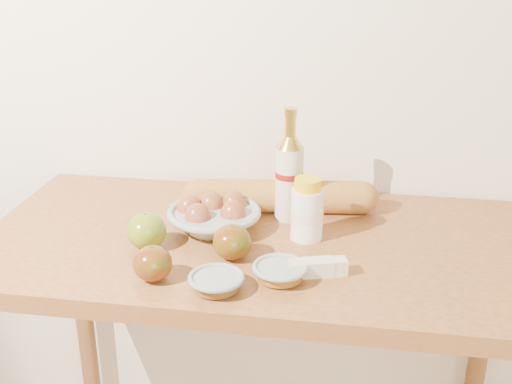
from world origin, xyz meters
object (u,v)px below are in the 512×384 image
table (258,288)px  baguette (280,196)px  bourbon_bottle (289,175)px  egg_bowl (214,216)px  cream_bottle (307,211)px

table → baguette: size_ratio=2.57×
table → baguette: baguette is taller
table → bourbon_bottle: 0.26m
table → baguette: (0.03, 0.15, 0.16)m
bourbon_bottle → baguette: (-0.02, 0.03, -0.07)m
bourbon_bottle → egg_bowl: bourbon_bottle is taller
bourbon_bottle → baguette: 0.08m
bourbon_bottle → baguette: bourbon_bottle is taller
egg_bowl → baguette: baguette is taller
cream_bottle → table: bearing=-174.5°
egg_bowl → table: bearing=-17.9°
table → baguette: 0.22m
egg_bowl → bourbon_bottle: bearing=27.5°
egg_bowl → baguette: bearing=41.1°
baguette → cream_bottle: bearing=-67.1°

